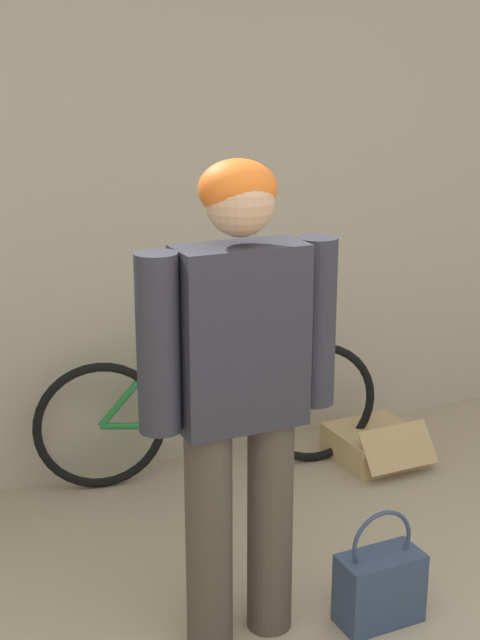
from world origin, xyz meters
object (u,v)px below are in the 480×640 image
Objects in this scene: bicycle at (211,409)px; person at (240,379)px; handbag at (380,585)px; cardboard_box at (375,444)px.

person is at bearing -99.06° from bicycle.
handbag is at bearing -76.99° from bicycle.
bicycle is 0.90m from cardboard_box.
person is 3.49× the size of cardboard_box.
bicycle is 3.50× the size of cardboard_box.
handbag reaches higher than cardboard_box.
person is 1.44m from bicycle.
person is 3.77× the size of handbag.
bicycle is at bearing 166.26° from cardboard_box.
handbag is (0.50, -0.15, -0.83)m from person.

